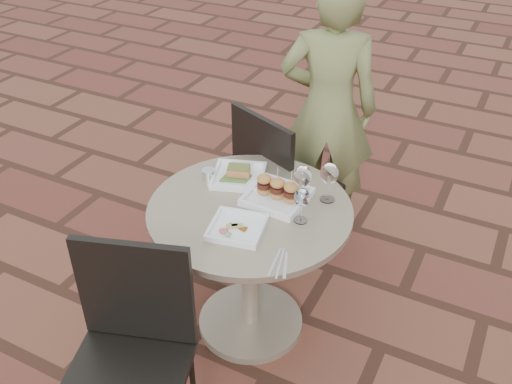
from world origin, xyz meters
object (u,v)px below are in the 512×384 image
at_px(chair_near, 131,341).
at_px(plate_tuna, 237,227).
at_px(cafe_table, 250,251).
at_px(plate_sliders, 277,193).
at_px(plate_salmon, 238,175).
at_px(diner, 328,110).
at_px(chair_far, 277,176).

distance_m(chair_near, plate_tuna, 0.61).
bearing_deg(cafe_table, plate_sliders, 53.30).
bearing_deg(plate_salmon, diner, 80.38).
bearing_deg(cafe_table, plate_tuna, -81.09).
xyz_separation_m(chair_far, plate_tuna, (0.15, -0.70, 0.19)).
distance_m(cafe_table, diner, 1.03).
xyz_separation_m(diner, plate_tuna, (0.04, -1.15, -0.02)).
height_order(chair_near, plate_sliders, chair_near).
xyz_separation_m(cafe_table, chair_far, (-0.12, 0.54, 0.07)).
bearing_deg(chair_near, cafe_table, 62.77).
xyz_separation_m(plate_salmon, plate_sliders, (0.24, -0.07, 0.02)).
bearing_deg(plate_sliders, chair_far, 115.17).
relative_size(plate_sliders, plate_tuna, 1.04).
bearing_deg(plate_tuna, plate_sliders, 78.73).
height_order(chair_far, chair_near, same).
relative_size(diner, plate_tuna, 5.89).
relative_size(plate_salmon, plate_tuna, 1.17).
distance_m(diner, plate_tuna, 1.15).
bearing_deg(plate_tuna, chair_near, -104.46).
xyz_separation_m(diner, plate_salmon, (-0.14, -0.81, -0.01)).
bearing_deg(chair_far, diner, -80.72).
xyz_separation_m(chair_near, plate_sliders, (0.20, 0.83, 0.22)).
relative_size(cafe_table, chair_near, 0.97).
bearing_deg(diner, chair_far, 58.39).
xyz_separation_m(chair_near, plate_salmon, (-0.04, 0.91, 0.20)).
distance_m(cafe_table, plate_sliders, 0.31).
relative_size(chair_near, plate_tuna, 3.60).
relative_size(chair_near, plate_sliders, 3.47).
distance_m(chair_far, plate_sliders, 0.52).
xyz_separation_m(chair_near, diner, (0.10, 1.71, 0.21)).
height_order(plate_salmon, plate_tuna, plate_salmon).
distance_m(chair_near, plate_sliders, 0.88).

